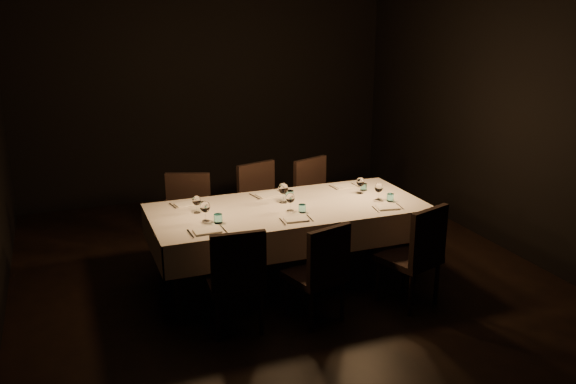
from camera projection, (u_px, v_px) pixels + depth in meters
name	position (u px, v px, depth m)	size (l,w,h in m)	color
room	(288.00, 128.00, 5.39)	(5.01, 6.01, 3.01)	black
dining_table	(288.00, 214.00, 5.63)	(2.52, 1.12, 0.76)	black
chair_near_left	(236.00, 276.00, 4.79)	(0.45, 0.45, 0.90)	black
place_setting_near_left	(209.00, 217.00, 5.12)	(0.33, 0.40, 0.18)	white
chair_near_center	(321.00, 268.00, 4.96)	(0.51, 0.51, 0.87)	black
place_setting_near_center	(295.00, 207.00, 5.39)	(0.30, 0.39, 0.17)	white
chair_near_right	(417.00, 251.00, 5.24)	(0.57, 0.57, 0.92)	black
place_setting_near_right	(384.00, 196.00, 5.70)	(0.31, 0.39, 0.17)	white
chair_far_left	(188.00, 216.00, 6.11)	(0.57, 0.57, 0.93)	black
place_setting_far_left	(195.00, 203.00, 5.51)	(0.30, 0.39, 0.16)	white
chair_far_center	(262.00, 204.00, 6.44)	(0.56, 0.56, 0.95)	black
place_setting_far_center	(280.00, 192.00, 5.78)	(0.36, 0.41, 0.19)	white
chair_far_right	(317.00, 198.00, 6.66)	(0.58, 0.58, 0.94)	black
place_setting_far_right	(356.00, 185.00, 6.06)	(0.29, 0.39, 0.16)	white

